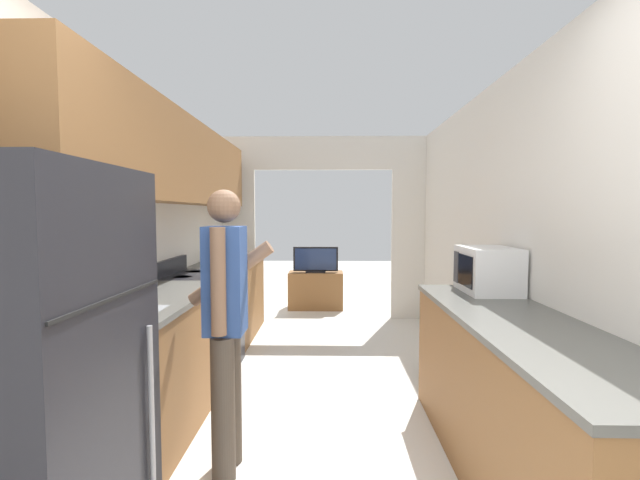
{
  "coord_description": "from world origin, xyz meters",
  "views": [
    {
      "loc": [
        0.08,
        -0.94,
        1.46
      ],
      "look_at": [
        0.01,
        2.39,
        1.25
      ],
      "focal_mm": 24.0,
      "sensor_mm": 36.0,
      "label": 1
    }
  ],
  "objects_px": {
    "tv_cabinet": "(316,290)",
    "knife": "(212,265)",
    "person": "(226,323)",
    "range_oven": "(203,322)",
    "television": "(316,260)",
    "refrigerator": "(14,398)",
    "microwave": "(487,270)"
  },
  "relations": [
    {
      "from": "refrigerator",
      "to": "person",
      "type": "height_order",
      "value": "refrigerator"
    },
    {
      "from": "knife",
      "to": "television",
      "type": "bearing_deg",
      "value": 71.15
    },
    {
      "from": "person",
      "to": "microwave",
      "type": "height_order",
      "value": "person"
    },
    {
      "from": "television",
      "to": "knife",
      "type": "xyz_separation_m",
      "value": [
        -1.03,
        -1.97,
        0.16
      ]
    },
    {
      "from": "refrigerator",
      "to": "person",
      "type": "relative_size",
      "value": 1.02
    },
    {
      "from": "microwave",
      "to": "tv_cabinet",
      "type": "xyz_separation_m",
      "value": [
        -1.32,
        3.47,
        -0.78
      ]
    },
    {
      "from": "refrigerator",
      "to": "range_oven",
      "type": "relative_size",
      "value": 1.56
    },
    {
      "from": "tv_cabinet",
      "to": "knife",
      "type": "distance_m",
      "value": 2.35
    },
    {
      "from": "microwave",
      "to": "television",
      "type": "height_order",
      "value": "microwave"
    },
    {
      "from": "person",
      "to": "television",
      "type": "distance_m",
      "value": 4.13
    },
    {
      "from": "person",
      "to": "knife",
      "type": "distance_m",
      "value": 2.24
    },
    {
      "from": "microwave",
      "to": "person",
      "type": "bearing_deg",
      "value": -158.06
    },
    {
      "from": "microwave",
      "to": "tv_cabinet",
      "type": "height_order",
      "value": "microwave"
    },
    {
      "from": "range_oven",
      "to": "television",
      "type": "height_order",
      "value": "range_oven"
    },
    {
      "from": "range_oven",
      "to": "microwave",
      "type": "height_order",
      "value": "microwave"
    },
    {
      "from": "tv_cabinet",
      "to": "television",
      "type": "bearing_deg",
      "value": -90.0
    },
    {
      "from": "person",
      "to": "tv_cabinet",
      "type": "height_order",
      "value": "person"
    },
    {
      "from": "range_oven",
      "to": "television",
      "type": "relative_size",
      "value": 1.54
    },
    {
      "from": "range_oven",
      "to": "knife",
      "type": "xyz_separation_m",
      "value": [
        -0.07,
        0.6,
        0.45
      ]
    },
    {
      "from": "person",
      "to": "television",
      "type": "relative_size",
      "value": 2.35
    },
    {
      "from": "person",
      "to": "television",
      "type": "bearing_deg",
      "value": -5.13
    },
    {
      "from": "refrigerator",
      "to": "tv_cabinet",
      "type": "bearing_deg",
      "value": 79.83
    },
    {
      "from": "person",
      "to": "refrigerator",
      "type": "bearing_deg",
      "value": 149.34
    },
    {
      "from": "refrigerator",
      "to": "microwave",
      "type": "distance_m",
      "value": 2.74
    },
    {
      "from": "tv_cabinet",
      "to": "television",
      "type": "height_order",
      "value": "television"
    },
    {
      "from": "microwave",
      "to": "television",
      "type": "distance_m",
      "value": 3.68
    },
    {
      "from": "tv_cabinet",
      "to": "range_oven",
      "type": "bearing_deg",
      "value": -110.24
    },
    {
      "from": "tv_cabinet",
      "to": "person",
      "type": "bearing_deg",
      "value": -95.13
    },
    {
      "from": "microwave",
      "to": "television",
      "type": "xyz_separation_m",
      "value": [
        -1.32,
        3.43,
        -0.31
      ]
    },
    {
      "from": "knife",
      "to": "refrigerator",
      "type": "bearing_deg",
      "value": -78.77
    },
    {
      "from": "refrigerator",
      "to": "person",
      "type": "distance_m",
      "value": 1.04
    },
    {
      "from": "microwave",
      "to": "knife",
      "type": "bearing_deg",
      "value": 148.26
    }
  ]
}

